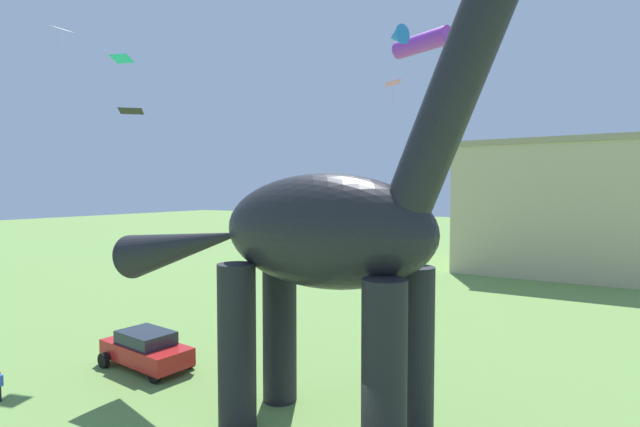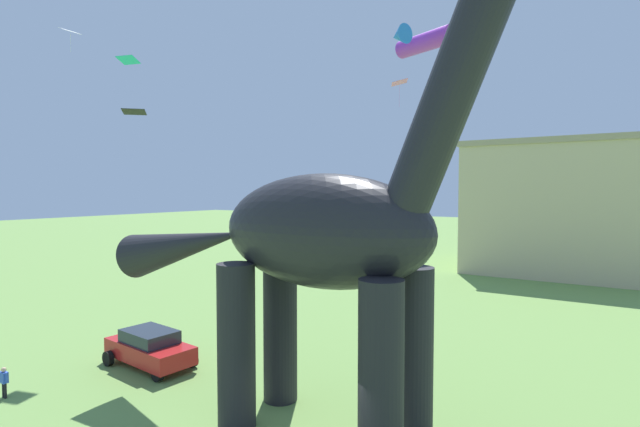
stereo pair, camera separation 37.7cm
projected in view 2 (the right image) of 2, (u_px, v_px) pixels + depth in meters
name	position (u px, v px, depth m)	size (l,w,h in m)	color
dinosaur_sculpture	(320.00, 231.00, 14.49)	(16.38, 3.47, 17.12)	black
parked_sedan_left	(150.00, 347.00, 20.15)	(4.37, 2.24, 1.55)	red
person_strolling_adult	(4.00, 379.00, 17.09)	(0.42, 0.18, 1.11)	black
kite_high_left	(420.00, 41.00, 20.41)	(2.88, 2.83, 0.82)	purple
kite_trailing	(399.00, 83.00, 32.40)	(1.55, 1.73, 1.76)	pink
kite_drifting	(254.00, 237.00, 22.45)	(0.67, 0.67, 0.95)	#287AE5
kite_near_high	(128.00, 60.00, 25.57)	(1.23, 1.03, 0.27)	#19B2B7
kite_far_left	(70.00, 31.00, 26.97)	(0.72, 1.00, 1.29)	white
kite_high_right	(134.00, 112.00, 17.88)	(1.03, 1.02, 0.14)	black
background_building_block	(564.00, 207.00, 43.64)	(15.79, 13.24, 11.69)	#CCB78E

